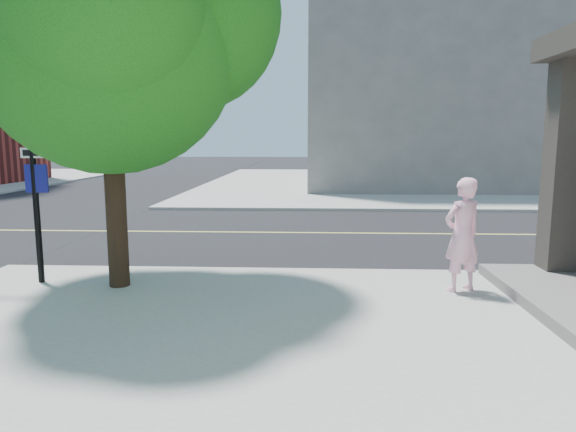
{
  "coord_description": "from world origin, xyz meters",
  "views": [
    {
      "loc": [
        5.18,
        -9.85,
        2.65
      ],
      "look_at": [
        4.77,
        -0.87,
        1.3
      ],
      "focal_mm": 31.73,
      "sensor_mm": 36.0,
      "label": 1
    }
  ],
  "objects": [
    {
      "name": "sidewalk_ne",
      "position": [
        13.5,
        21.5,
        0.06
      ],
      "size": [
        29.0,
        25.0,
        0.12
      ],
      "primitive_type": "cube",
      "color": "#9D9E97",
      "rests_on": "ground"
    },
    {
      "name": "filler_ne",
      "position": [
        14.0,
        22.0,
        7.12
      ],
      "size": [
        18.0,
        16.0,
        14.0
      ],
      "primitive_type": "cube",
      "color": "slate",
      "rests_on": "sidewalk_ne"
    },
    {
      "name": "ground",
      "position": [
        0.0,
        0.0,
        0.0
      ],
      "size": [
        140.0,
        140.0,
        0.0
      ],
      "primitive_type": "plane",
      "color": "black",
      "rests_on": "ground"
    },
    {
      "name": "man_on_phone",
      "position": [
        7.71,
        -1.4,
        1.08
      ],
      "size": [
        0.83,
        0.72,
        1.92
      ],
      "primitive_type": "imported",
      "rotation": [
        0.0,
        0.0,
        3.59
      ],
      "color": "#FEB2CA",
      "rests_on": "sidewalk_se"
    },
    {
      "name": "street_tree",
      "position": [
        1.96,
        -1.34,
        4.71
      ],
      "size": [
        5.35,
        4.87,
        7.1
      ],
      "rotation": [
        0.0,
        0.0,
        -0.37
      ],
      "color": "black",
      "rests_on": "sidewalk_se"
    },
    {
      "name": "road_ew",
      "position": [
        0.0,
        4.5,
        0.01
      ],
      "size": [
        140.0,
        9.0,
        0.01
      ],
      "primitive_type": "cube",
      "color": "black",
      "rests_on": "ground"
    }
  ]
}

